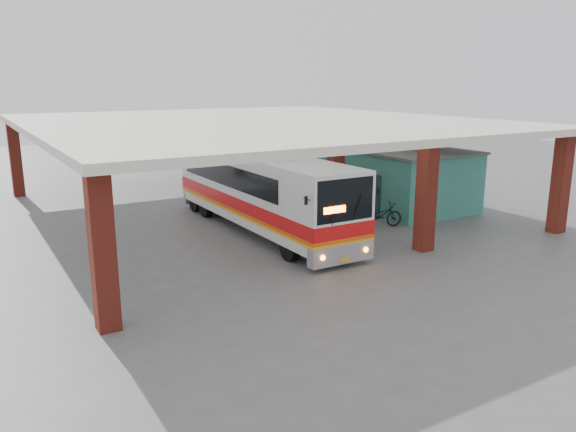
{
  "coord_description": "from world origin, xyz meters",
  "views": [
    {
      "loc": [
        -12.55,
        -18.52,
        6.54
      ],
      "look_at": [
        -1.45,
        0.0,
        1.32
      ],
      "focal_mm": 35.0,
      "sensor_mm": 36.0,
      "label": 1
    }
  ],
  "objects_px": {
    "coach_bus": "(261,190)",
    "motorcycle": "(380,215)",
    "red_chair": "(339,200)",
    "pedestrian": "(343,225)"
  },
  "relations": [
    {
      "from": "motorcycle",
      "to": "pedestrian",
      "type": "bearing_deg",
      "value": 127.03
    },
    {
      "from": "red_chair",
      "to": "coach_bus",
      "type": "bearing_deg",
      "value": -136.07
    },
    {
      "from": "motorcycle",
      "to": "pedestrian",
      "type": "height_order",
      "value": "pedestrian"
    },
    {
      "from": "motorcycle",
      "to": "red_chair",
      "type": "height_order",
      "value": "motorcycle"
    },
    {
      "from": "coach_bus",
      "to": "red_chair",
      "type": "xyz_separation_m",
      "value": [
        5.88,
        2.2,
        -1.48
      ]
    },
    {
      "from": "coach_bus",
      "to": "pedestrian",
      "type": "xyz_separation_m",
      "value": [
        1.78,
        -3.68,
        -1.0
      ]
    },
    {
      "from": "coach_bus",
      "to": "motorcycle",
      "type": "relative_size",
      "value": 5.8
    },
    {
      "from": "coach_bus",
      "to": "red_chair",
      "type": "relative_size",
      "value": 16.56
    },
    {
      "from": "coach_bus",
      "to": "motorcycle",
      "type": "distance_m",
      "value": 5.53
    },
    {
      "from": "coach_bus",
      "to": "pedestrian",
      "type": "distance_m",
      "value": 4.21
    }
  ]
}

